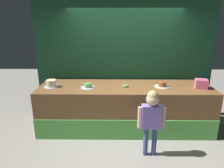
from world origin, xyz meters
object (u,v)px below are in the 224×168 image
at_px(child_figure, 152,115).
at_px(cake_center, 88,86).
at_px(pink_box, 201,84).
at_px(cake_right, 162,85).
at_px(cake_left, 51,84).
at_px(donut, 125,86).

xyz_separation_m(child_figure, cake_center, (-1.15, 0.85, 0.21)).
relative_size(pink_box, cake_center, 0.79).
xyz_separation_m(cake_center, cake_right, (1.51, 0.09, 0.01)).
relative_size(cake_left, cake_center, 1.09).
bearing_deg(cake_left, cake_center, -4.45).
height_order(donut, cake_center, cake_center).
xyz_separation_m(cake_left, cake_center, (0.76, -0.06, -0.03)).
bearing_deg(cake_center, pink_box, 0.25).
bearing_deg(cake_left, pink_box, -0.93).
xyz_separation_m(child_figure, cake_left, (-1.90, 0.91, 0.24)).
xyz_separation_m(donut, cake_right, (0.76, 0.01, 0.02)).
bearing_deg(cake_center, child_figure, -36.57).
relative_size(donut, cake_left, 0.37).
distance_m(child_figure, donut, 1.03).
xyz_separation_m(child_figure, cake_right, (0.37, 0.94, 0.22)).
relative_size(child_figure, pink_box, 5.15).
height_order(child_figure, pink_box, child_figure).
height_order(pink_box, cake_left, pink_box).
bearing_deg(cake_center, cake_left, 175.55).
bearing_deg(child_figure, cake_center, 143.43).
height_order(pink_box, cake_center, pink_box).
xyz_separation_m(pink_box, cake_center, (-2.27, -0.01, -0.05)).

